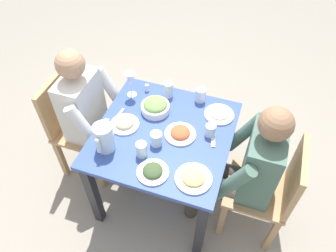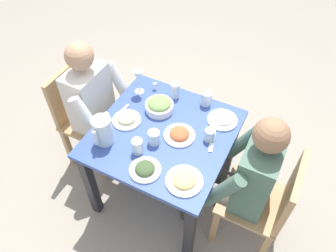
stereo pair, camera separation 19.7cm
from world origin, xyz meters
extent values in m
plane|color=gray|center=(0.00, 0.00, 0.00)|extent=(8.00, 8.00, 0.00)
cube|color=#334C99|center=(0.00, 0.00, 0.71)|extent=(0.87, 0.87, 0.03)
cube|color=#232328|center=(-0.38, -0.38, 0.35)|extent=(0.06, 0.06, 0.69)
cube|color=#232328|center=(0.38, -0.38, 0.35)|extent=(0.06, 0.06, 0.69)
cube|color=#232328|center=(-0.38, 0.38, 0.35)|extent=(0.06, 0.06, 0.69)
cube|color=#232328|center=(0.38, 0.38, 0.35)|extent=(0.06, 0.06, 0.69)
cube|color=tan|center=(-0.23, -0.84, 0.21)|extent=(0.04, 0.04, 0.42)
cube|color=tan|center=(0.11, -0.84, 0.21)|extent=(0.04, 0.04, 0.42)
cube|color=tan|center=(-0.23, -0.50, 0.21)|extent=(0.04, 0.04, 0.42)
cube|color=tan|center=(0.11, -0.50, 0.21)|extent=(0.04, 0.04, 0.42)
cube|color=tan|center=(-0.06, -0.67, 0.44)|extent=(0.40, 0.40, 0.03)
cube|color=tan|center=(-0.06, -0.85, 0.66)|extent=(0.38, 0.04, 0.42)
cube|color=tan|center=(0.20, 0.84, 0.21)|extent=(0.04, 0.04, 0.42)
cube|color=tan|center=(-0.14, 0.84, 0.21)|extent=(0.04, 0.04, 0.42)
cube|color=tan|center=(0.20, 0.50, 0.21)|extent=(0.04, 0.04, 0.42)
cube|color=tan|center=(-0.14, 0.50, 0.21)|extent=(0.04, 0.04, 0.42)
cube|color=tan|center=(0.03, 0.67, 0.44)|extent=(0.40, 0.40, 0.03)
cube|color=tan|center=(0.03, 0.85, 0.66)|extent=(0.38, 0.04, 0.42)
cube|color=silver|center=(-0.06, -0.64, 0.70)|extent=(0.32, 0.20, 0.50)
sphere|color=tan|center=(-0.06, -0.64, 1.07)|extent=(0.19, 0.19, 0.19)
cylinder|color=#473D33|center=(-0.15, -0.45, 0.42)|extent=(0.11, 0.38, 0.11)
cylinder|color=#473D33|center=(-0.15, -0.26, 0.22)|extent=(0.10, 0.10, 0.45)
cylinder|color=silver|center=(-0.26, -0.50, 0.72)|extent=(0.08, 0.23, 0.37)
cylinder|color=#473D33|center=(0.02, -0.45, 0.42)|extent=(0.11, 0.38, 0.11)
cylinder|color=#473D33|center=(0.02, -0.26, 0.22)|extent=(0.10, 0.10, 0.45)
cylinder|color=silver|center=(0.14, -0.50, 0.72)|extent=(0.08, 0.23, 0.37)
cube|color=#4C6B5B|center=(0.03, 0.64, 0.70)|extent=(0.32, 0.20, 0.50)
sphere|color=#936B4C|center=(0.03, 0.64, 1.07)|extent=(0.19, 0.19, 0.19)
cylinder|color=#473D33|center=(0.12, 0.45, 0.42)|extent=(0.11, 0.38, 0.11)
cylinder|color=#473D33|center=(0.12, 0.26, 0.22)|extent=(0.10, 0.10, 0.45)
cylinder|color=#4C6B5B|center=(0.23, 0.50, 0.72)|extent=(0.08, 0.23, 0.37)
cylinder|color=#473D33|center=(-0.05, 0.45, 0.42)|extent=(0.11, 0.38, 0.11)
cylinder|color=#473D33|center=(-0.05, 0.26, 0.22)|extent=(0.10, 0.10, 0.45)
cylinder|color=#4C6B5B|center=(-0.17, 0.50, 0.72)|extent=(0.08, 0.23, 0.37)
cylinder|color=silver|center=(0.23, -0.30, 0.82)|extent=(0.12, 0.12, 0.19)
cube|color=silver|center=(0.31, -0.30, 0.83)|extent=(0.02, 0.02, 0.11)
cube|color=silver|center=(0.18, -0.30, 0.90)|extent=(0.04, 0.03, 0.02)
cylinder|color=white|center=(-0.17, -0.12, 0.75)|extent=(0.19, 0.19, 0.05)
ellipsoid|color=#759951|center=(-0.17, -0.12, 0.78)|extent=(0.16, 0.16, 0.06)
cylinder|color=white|center=(-0.02, 0.11, 0.73)|extent=(0.20, 0.20, 0.01)
ellipsoid|color=#CC5B33|center=(-0.02, 0.11, 0.75)|extent=(0.13, 0.13, 0.05)
cylinder|color=white|center=(0.31, 0.04, 0.73)|extent=(0.19, 0.19, 0.01)
ellipsoid|color=#3D512D|center=(0.31, 0.04, 0.75)|extent=(0.12, 0.12, 0.05)
cylinder|color=white|center=(-0.27, 0.30, 0.73)|extent=(0.20, 0.20, 0.01)
ellipsoid|color=white|center=(-0.27, 0.30, 0.74)|extent=(0.12, 0.12, 0.03)
cylinder|color=white|center=(0.28, 0.28, 0.73)|extent=(0.22, 0.22, 0.01)
ellipsoid|color=#E0C670|center=(0.28, 0.28, 0.75)|extent=(0.13, 0.13, 0.05)
cylinder|color=white|center=(0.02, -0.26, 0.73)|extent=(0.19, 0.19, 0.01)
ellipsoid|color=#B7AD89|center=(0.02, -0.26, 0.75)|extent=(0.12, 0.12, 0.05)
cylinder|color=silver|center=(-0.37, 0.14, 0.77)|extent=(0.07, 0.07, 0.10)
cylinder|color=silver|center=(0.21, -0.06, 0.77)|extent=(0.07, 0.07, 0.10)
cylinder|color=silver|center=(-0.08, 0.29, 0.76)|extent=(0.07, 0.07, 0.09)
cylinder|color=silver|center=(0.10, -0.01, 0.77)|extent=(0.07, 0.07, 0.09)
cylinder|color=silver|center=(-0.34, -0.08, 0.78)|extent=(0.07, 0.07, 0.11)
cylinder|color=silver|center=(-0.26, -0.33, 0.72)|extent=(0.07, 0.07, 0.01)
cylinder|color=silver|center=(-0.26, -0.33, 0.78)|extent=(0.01, 0.01, 0.10)
cone|color=silver|center=(-0.26, -0.33, 0.87)|extent=(0.08, 0.08, 0.09)
cylinder|color=white|center=(-0.34, -0.25, 0.74)|extent=(0.03, 0.03, 0.04)
cylinder|color=#B2B2B7|center=(-0.34, -0.25, 0.77)|extent=(0.03, 0.03, 0.01)
cube|color=silver|center=(-0.07, 0.31, 0.73)|extent=(0.17, 0.06, 0.01)
cube|color=silver|center=(-0.02, -0.34, 0.73)|extent=(0.19, 0.04, 0.01)
camera|label=1|loc=(1.29, 0.47, 2.31)|focal=34.69mm
camera|label=2|loc=(1.21, 0.65, 2.31)|focal=34.69mm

